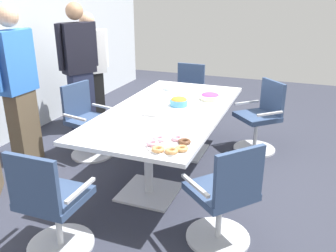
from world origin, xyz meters
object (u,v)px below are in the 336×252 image
office_chair_4 (260,120)px  person_standing_1 (18,84)px  snack_bowl_candy_mix (210,96)px  snack_bowl_chips_orange (179,101)px  person_standing_2 (79,66)px  office_chair_3 (224,200)px  plate_stack (173,88)px  person_standing_3 (90,68)px  conference_table (168,120)px  office_chair_2 (51,207)px  napkin_pile (154,111)px  donut_platter (169,145)px  office_chair_0 (187,97)px  office_chair_1 (87,124)px

office_chair_4 → person_standing_1: size_ratio=0.50×
snack_bowl_candy_mix → snack_bowl_chips_orange: snack_bowl_chips_orange is taller
office_chair_4 → snack_bowl_candy_mix: size_ratio=3.85×
person_standing_2 → snack_bowl_chips_orange: bearing=98.9°
office_chair_3 → plate_stack: size_ratio=3.80×
person_standing_3 → snack_bowl_candy_mix: size_ratio=7.12×
office_chair_3 → person_standing_2: (1.79, 2.52, 0.56)m
office_chair_3 → person_standing_3: 3.34m
conference_table → office_chair_3: bearing=-139.8°
conference_table → person_standing_3: (1.08, 1.67, 0.25)m
person_standing_3 → snack_bowl_chips_orange: (-0.92, -1.74, -0.07)m
snack_bowl_chips_orange → person_standing_1: bearing=106.9°
office_chair_3 → person_standing_2: person_standing_2 is taller
office_chair_2 → person_standing_3: (2.69, 1.32, 0.47)m
snack_bowl_candy_mix → snack_bowl_chips_orange: (-0.36, 0.27, 0.01)m
person_standing_3 → napkin_pile: person_standing_3 is taller
person_standing_1 → napkin_pile: (0.16, -1.63, -0.18)m
person_standing_1 → donut_platter: bearing=75.9°
office_chair_2 → plate_stack: office_chair_2 is taller
office_chair_0 → donut_platter: (-2.58, -0.67, 0.36)m
snack_bowl_chips_orange → donut_platter: size_ratio=0.54×
office_chair_2 → plate_stack: (2.41, -0.12, 0.37)m
person_standing_3 → donut_platter: size_ratio=4.47×
donut_platter → person_standing_1: bearing=74.7°
person_standing_2 → snack_bowl_chips_orange: 1.82m
office_chair_1 → snack_bowl_candy_mix: (0.47, -1.44, 0.39)m
snack_bowl_chips_orange → plate_stack: snack_bowl_chips_orange is taller
person_standing_1 → person_standing_3: person_standing_1 is taller
office_chair_3 → person_standing_1: 2.72m
office_chair_1 → donut_platter: bearing=68.0°
donut_platter → plate_stack: donut_platter is taller
person_standing_3 → office_chair_3: bearing=85.8°
person_standing_1 → napkin_pile: bearing=96.7°
person_standing_3 → donut_platter: person_standing_3 is taller
napkin_pile → person_standing_1: bearing=95.5°
snack_bowl_candy_mix → office_chair_1: bearing=107.9°
snack_bowl_chips_orange → office_chair_0: bearing=14.1°
office_chair_4 → donut_platter: (-1.92, 0.53, 0.36)m
office_chair_2 → person_standing_1: (1.23, 1.35, 0.56)m
office_chair_0 → office_chair_2: 3.25m
office_chair_3 → napkin_pile: size_ratio=5.57×
office_chair_2 → napkin_pile: bearing=78.5°
office_chair_0 → snack_bowl_chips_orange: 1.57m
office_chair_0 → snack_bowl_candy_mix: (-1.12, -0.64, 0.39)m
plate_stack → person_standing_2: bearing=91.5°
office_chair_3 → person_standing_3: (2.11, 2.54, 0.47)m
conference_table → office_chair_2: (-1.61, 0.35, -0.22)m
conference_table → office_chair_2: 1.66m
person_standing_3 → plate_stack: (-0.28, -1.44, -0.10)m
snack_bowl_chips_orange → office_chair_2: bearing=166.7°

